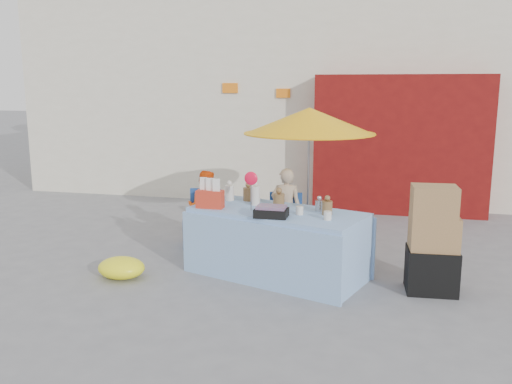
% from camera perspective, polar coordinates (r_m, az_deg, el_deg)
% --- Properties ---
extents(ground, '(80.00, 80.00, 0.00)m').
position_cam_1_polar(ground, '(7.01, -3.25, -8.88)').
color(ground, slate).
rests_on(ground, ground).
extents(backdrop, '(14.00, 8.00, 7.80)m').
position_cam_1_polar(backdrop, '(13.91, 7.84, 13.94)').
color(backdrop, silver).
rests_on(backdrop, ground).
extents(market_table, '(2.45, 1.71, 1.35)m').
position_cam_1_polar(market_table, '(6.93, 2.18, -5.29)').
color(market_table, '#83A8D2').
rests_on(market_table, ground).
extents(chair_left, '(0.51, 0.50, 0.85)m').
position_cam_1_polar(chair_left, '(8.25, -5.62, -3.97)').
color(chair_left, navy).
rests_on(chair_left, ground).
extents(chair_right, '(0.51, 0.50, 0.85)m').
position_cam_1_polar(chair_right, '(7.94, 2.97, -4.53)').
color(chair_right, navy).
rests_on(chair_right, ground).
extents(vendor_orange, '(0.58, 0.47, 1.14)m').
position_cam_1_polar(vendor_orange, '(8.30, -5.35, -1.63)').
color(vendor_orange, '#EB4C0C').
rests_on(vendor_orange, ground).
extents(vendor_beige, '(0.47, 0.32, 1.22)m').
position_cam_1_polar(vendor_beige, '(7.98, 3.18, -1.81)').
color(vendor_beige, tan).
rests_on(vendor_beige, ground).
extents(umbrella, '(1.90, 1.90, 2.09)m').
position_cam_1_polar(umbrella, '(7.90, 5.64, 7.41)').
color(umbrella, gray).
rests_on(umbrella, ground).
extents(box_stack, '(0.60, 0.51, 1.28)m').
position_cam_1_polar(box_stack, '(6.67, 18.11, -5.19)').
color(box_stack, black).
rests_on(box_stack, ground).
extents(tarp_bundle, '(0.63, 0.51, 0.27)m').
position_cam_1_polar(tarp_bundle, '(7.12, -13.99, -7.75)').
color(tarp_bundle, '#FBF51A').
rests_on(tarp_bundle, ground).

